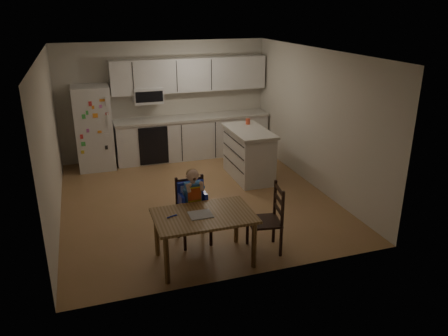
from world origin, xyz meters
TOP-DOWN VIEW (x-y plane):
  - room at (0.00, 0.48)m, footprint 4.52×5.01m
  - refrigerator at (-1.55, 2.15)m, footprint 0.72×0.70m
  - kitchen_run at (0.50, 2.24)m, footprint 3.37×0.62m
  - kitchen_island at (1.24, 0.63)m, footprint 0.69×1.31m
  - red_cup at (1.37, 1.03)m, footprint 0.09×0.09m
  - dining_table at (-0.40, -2.00)m, footprint 1.27×0.82m
  - napkin at (-0.45, -2.00)m, footprint 0.29×0.25m
  - toddler_spoon at (-0.81, -1.94)m, footprint 0.12×0.06m
  - chair_booster at (-0.40, -1.42)m, footprint 0.43×0.43m
  - chair_side at (0.54, -2.00)m, footprint 0.48×0.48m

SIDE VIEW (x-z plane):
  - kitchen_island at x=1.24m, z-range 0.00..0.97m
  - chair_side at x=0.54m, z-range 0.06..1.01m
  - dining_table at x=-0.40m, z-range 0.25..0.93m
  - chair_booster at x=-0.40m, z-range 0.11..1.22m
  - napkin at x=-0.45m, z-range 0.68..0.69m
  - toddler_spoon at x=-0.81m, z-range 0.68..0.70m
  - refrigerator at x=-1.55m, z-range 0.00..1.70m
  - kitchen_run at x=0.50m, z-range -0.20..1.95m
  - red_cup at x=1.37m, z-range 0.97..1.08m
  - room at x=0.00m, z-range -0.01..2.51m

